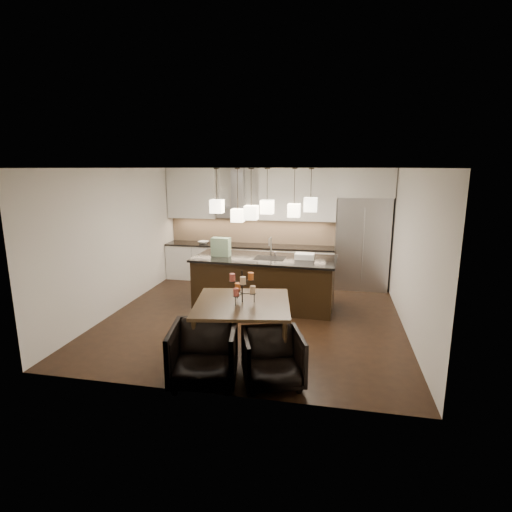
% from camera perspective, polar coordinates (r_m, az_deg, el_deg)
% --- Properties ---
extents(floor, '(5.50, 5.50, 0.02)m').
position_cam_1_polar(floor, '(7.79, -0.29, -8.67)').
color(floor, black).
rests_on(floor, ground).
extents(ceiling, '(5.50, 5.50, 0.02)m').
position_cam_1_polar(ceiling, '(7.26, -0.32, 12.55)').
color(ceiling, white).
rests_on(ceiling, wall_back).
extents(wall_back, '(5.50, 0.02, 2.80)m').
position_cam_1_polar(wall_back, '(10.08, 2.85, 4.49)').
color(wall_back, silver).
rests_on(wall_back, ground).
extents(wall_front, '(5.50, 0.02, 2.80)m').
position_cam_1_polar(wall_front, '(4.80, -6.92, -4.61)').
color(wall_front, silver).
rests_on(wall_front, ground).
extents(wall_left, '(0.02, 5.50, 2.80)m').
position_cam_1_polar(wall_left, '(8.39, -19.12, 2.17)').
color(wall_left, silver).
rests_on(wall_left, ground).
extents(wall_right, '(0.02, 5.50, 2.80)m').
position_cam_1_polar(wall_right, '(7.37, 21.22, 0.66)').
color(wall_right, silver).
rests_on(wall_right, ground).
extents(refrigerator, '(1.20, 0.72, 2.15)m').
position_cam_1_polar(refrigerator, '(9.67, 14.89, 1.79)').
color(refrigerator, '#B7B7BA').
rests_on(refrigerator, floor).
extents(fridge_panel, '(1.26, 0.72, 0.65)m').
position_cam_1_polar(fridge_panel, '(9.52, 15.37, 10.09)').
color(fridge_panel, silver).
rests_on(fridge_panel, refrigerator).
extents(lower_cabinets, '(4.21, 0.62, 0.88)m').
position_cam_1_polar(lower_cabinets, '(10.05, -1.02, -1.09)').
color(lower_cabinets, silver).
rests_on(lower_cabinets, floor).
extents(countertop, '(4.21, 0.66, 0.04)m').
position_cam_1_polar(countertop, '(9.95, -1.03, 1.48)').
color(countertop, black).
rests_on(countertop, lower_cabinets).
extents(backsplash, '(4.21, 0.02, 0.63)m').
position_cam_1_polar(backsplash, '(10.19, -0.68, 3.65)').
color(backsplash, tan).
rests_on(backsplash, countertop).
extents(upper_cab_left, '(1.25, 0.35, 1.25)m').
position_cam_1_polar(upper_cab_left, '(10.34, -9.01, 8.87)').
color(upper_cab_left, silver).
rests_on(upper_cab_left, wall_back).
extents(upper_cab_right, '(1.85, 0.35, 1.25)m').
position_cam_1_polar(upper_cab_right, '(9.75, 5.98, 8.74)').
color(upper_cab_right, silver).
rests_on(upper_cab_right, wall_back).
extents(hood_canopy, '(0.90, 0.52, 0.24)m').
position_cam_1_polar(hood_canopy, '(9.95, -2.68, 6.24)').
color(hood_canopy, '#B7B7BA').
rests_on(hood_canopy, wall_back).
extents(hood_chimney, '(0.30, 0.28, 0.96)m').
position_cam_1_polar(hood_chimney, '(10.01, -2.57, 9.72)').
color(hood_chimney, '#B7B7BA').
rests_on(hood_chimney, hood_canopy).
extents(fruit_bowl, '(0.29, 0.29, 0.06)m').
position_cam_1_polar(fruit_bowl, '(10.21, -7.53, 1.94)').
color(fruit_bowl, silver).
rests_on(fruit_bowl, countertop).
extents(island_body, '(2.83, 1.23, 0.98)m').
position_cam_1_polar(island_body, '(8.21, 1.20, -3.86)').
color(island_body, black).
rests_on(island_body, floor).
extents(island_top, '(2.92, 1.32, 0.04)m').
position_cam_1_polar(island_top, '(8.08, 1.22, -0.38)').
color(island_top, black).
rests_on(island_top, island_body).
extents(faucet, '(0.12, 0.27, 0.42)m').
position_cam_1_polar(faucet, '(8.12, 2.16, 1.35)').
color(faucet, silver).
rests_on(faucet, island_top).
extents(tote_bag, '(0.39, 0.22, 0.38)m').
position_cam_1_polar(tote_bag, '(8.23, -5.03, 1.31)').
color(tote_bag, '#165123').
rests_on(tote_bag, island_top).
extents(food_container, '(0.39, 0.28, 0.11)m').
position_cam_1_polar(food_container, '(8.01, 6.96, -0.02)').
color(food_container, silver).
rests_on(food_container, island_top).
extents(dining_table, '(1.60, 1.60, 0.84)m').
position_cam_1_polar(dining_table, '(6.16, -1.95, -10.29)').
color(dining_table, black).
rests_on(dining_table, floor).
extents(candelabra, '(0.46, 0.46, 0.49)m').
position_cam_1_polar(candelabra, '(5.94, -1.99, -4.37)').
color(candelabra, black).
rests_on(candelabra, dining_table).
extents(candle_a, '(0.10, 0.10, 0.11)m').
position_cam_1_polar(candle_a, '(5.94, -0.48, -4.82)').
color(candle_a, '#DDB589').
rests_on(candle_a, candelabra).
extents(candle_b, '(0.10, 0.10, 0.11)m').
position_cam_1_polar(candle_b, '(6.08, -2.64, -4.41)').
color(candle_b, '#BF591F').
rests_on(candle_b, candelabra).
extents(candle_c, '(0.10, 0.10, 0.11)m').
position_cam_1_polar(candle_c, '(5.83, -2.85, -5.18)').
color(candle_c, '#A5453B').
rests_on(candle_c, candelabra).
extents(candle_d, '(0.10, 0.10, 0.11)m').
position_cam_1_polar(candle_d, '(5.99, -0.76, -2.89)').
color(candle_d, '#BF591F').
rests_on(candle_d, candelabra).
extents(candle_e, '(0.10, 0.10, 0.11)m').
position_cam_1_polar(candle_e, '(5.93, -3.39, -3.06)').
color(candle_e, '#A5453B').
rests_on(candle_e, candelabra).
extents(candle_f, '(0.10, 0.10, 0.11)m').
position_cam_1_polar(candle_f, '(5.76, -1.88, -3.53)').
color(candle_f, '#DDB589').
rests_on(candle_f, candelabra).
extents(armchair_left, '(1.00, 1.02, 0.80)m').
position_cam_1_polar(armchair_left, '(5.46, -7.48, -13.74)').
color(armchair_left, black).
rests_on(armchair_left, floor).
extents(armchair_right, '(0.97, 0.99, 0.71)m').
position_cam_1_polar(armchair_right, '(5.41, 2.41, -14.40)').
color(armchair_right, black).
rests_on(armchair_right, floor).
extents(pendant_a, '(0.24, 0.24, 0.26)m').
position_cam_1_polar(pendant_a, '(7.96, -5.59, 7.08)').
color(pendant_a, beige).
rests_on(pendant_a, ceiling).
extents(pendant_b, '(0.24, 0.24, 0.26)m').
position_cam_1_polar(pendant_b, '(8.11, -2.62, 5.81)').
color(pendant_b, beige).
rests_on(pendant_b, ceiling).
extents(pendant_c, '(0.24, 0.24, 0.26)m').
position_cam_1_polar(pendant_c, '(7.67, 1.60, 7.02)').
color(pendant_c, beige).
rests_on(pendant_c, ceiling).
extents(pendant_d, '(0.24, 0.24, 0.26)m').
position_cam_1_polar(pendant_d, '(8.01, 5.45, 6.49)').
color(pendant_d, beige).
rests_on(pendant_d, ceiling).
extents(pendant_e, '(0.24, 0.24, 0.26)m').
position_cam_1_polar(pendant_e, '(7.58, 7.79, 7.28)').
color(pendant_e, beige).
rests_on(pendant_e, ceiling).
extents(pendant_f, '(0.24, 0.24, 0.26)m').
position_cam_1_polar(pendant_f, '(7.48, -0.68, 6.21)').
color(pendant_f, beige).
rests_on(pendant_f, ceiling).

